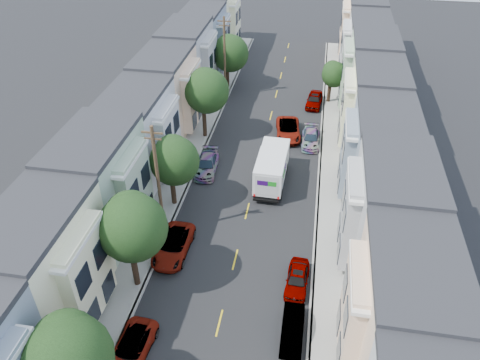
# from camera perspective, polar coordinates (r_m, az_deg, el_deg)

# --- Properties ---
(ground) EXTENTS (160.00, 160.00, 0.00)m
(ground) POSITION_cam_1_polar(r_m,az_deg,el_deg) (36.84, -0.60, -9.69)
(ground) COLOR black
(ground) RESTS_ON ground
(road_slab) EXTENTS (12.00, 70.00, 0.02)m
(road_slab) POSITION_cam_1_polar(r_m,az_deg,el_deg) (48.41, 2.56, 2.91)
(road_slab) COLOR black
(road_slab) RESTS_ON ground
(curb_left) EXTENTS (0.30, 70.00, 0.15)m
(curb_left) POSITION_cam_1_polar(r_m,az_deg,el_deg) (49.34, -4.43, 3.61)
(curb_left) COLOR gray
(curb_left) RESTS_ON ground
(curb_right) EXTENTS (0.30, 70.00, 0.15)m
(curb_right) POSITION_cam_1_polar(r_m,az_deg,el_deg) (48.16, 9.72, 2.27)
(curb_right) COLOR gray
(curb_right) RESTS_ON ground
(sidewalk_left) EXTENTS (2.60, 70.00, 0.15)m
(sidewalk_left) POSITION_cam_1_polar(r_m,az_deg,el_deg) (49.64, -5.89, 3.74)
(sidewalk_left) COLOR gray
(sidewalk_left) RESTS_ON ground
(sidewalk_right) EXTENTS (2.60, 70.00, 0.15)m
(sidewalk_right) POSITION_cam_1_polar(r_m,az_deg,el_deg) (48.21, 11.26, 2.12)
(sidewalk_right) COLOR gray
(sidewalk_right) RESTS_ON ground
(centerline) EXTENTS (0.12, 70.00, 0.01)m
(centerline) POSITION_cam_1_polar(r_m,az_deg,el_deg) (48.41, 2.56, 2.90)
(centerline) COLOR gold
(centerline) RESTS_ON ground
(townhouse_row_left) EXTENTS (5.00, 70.00, 8.50)m
(townhouse_row_left) POSITION_cam_1_polar(r_m,az_deg,el_deg) (50.74, -10.05, 4.02)
(townhouse_row_left) COLOR gray
(townhouse_row_left) RESTS_ON ground
(townhouse_row_right) EXTENTS (5.00, 70.00, 8.50)m
(townhouse_row_right) POSITION_cam_1_polar(r_m,az_deg,el_deg) (48.60, 15.70, 1.58)
(townhouse_row_right) COLOR gray
(townhouse_row_right) RESTS_ON ground
(tree_a) EXTENTS (4.70, 4.70, 7.39)m
(tree_a) POSITION_cam_1_polar(r_m,az_deg,el_deg) (26.87, -20.46, -19.86)
(tree_a) COLOR black
(tree_a) RESTS_ON ground
(tree_b) EXTENTS (4.70, 4.70, 7.94)m
(tree_b) POSITION_cam_1_polar(r_m,az_deg,el_deg) (31.98, -13.10, -5.70)
(tree_b) COLOR black
(tree_b) RESTS_ON ground
(tree_c) EXTENTS (4.23, 4.23, 6.75)m
(tree_c) POSITION_cam_1_polar(r_m,az_deg,el_deg) (39.65, -8.11, 2.29)
(tree_c) COLOR black
(tree_c) RESTS_ON ground
(tree_d) EXTENTS (4.70, 4.70, 7.82)m
(tree_d) POSITION_cam_1_polar(r_m,az_deg,el_deg) (49.35, -4.20, 10.75)
(tree_d) COLOR black
(tree_d) RESTS_ON ground
(tree_e) EXTENTS (4.70, 4.70, 7.00)m
(tree_e) POSITION_cam_1_polar(r_m,az_deg,el_deg) (61.43, -1.29, 15.17)
(tree_e) COLOR black
(tree_e) RESTS_ON ground
(tree_far_r) EXTENTS (3.10, 3.10, 5.23)m
(tree_far_r) POSITION_cam_1_polar(r_m,az_deg,el_deg) (58.78, 11.35, 12.47)
(tree_far_r) COLOR black
(tree_far_r) RESTS_ON ground
(utility_pole_near) EXTENTS (1.60, 0.26, 10.00)m
(utility_pole_near) POSITION_cam_1_polar(r_m,az_deg,el_deg) (36.31, -9.91, -0.39)
(utility_pole_near) COLOR #42301E
(utility_pole_near) RESTS_ON ground
(utility_pole_far) EXTENTS (1.60, 0.26, 10.00)m
(utility_pole_far) POSITION_cam_1_polar(r_m,az_deg,el_deg) (58.47, -1.87, 14.61)
(utility_pole_far) COLOR #42301E
(utility_pole_far) RESTS_ON ground
(fedex_truck) EXTENTS (2.59, 6.72, 3.22)m
(fedex_truck) POSITION_cam_1_polar(r_m,az_deg,el_deg) (43.61, 3.90, 1.57)
(fedex_truck) COLOR silver
(fedex_truck) RESTS_ON ground
(lead_sedan) EXTENTS (3.21, 5.78, 1.53)m
(lead_sedan) POSITION_cam_1_polar(r_m,az_deg,el_deg) (51.78, 5.89, 6.09)
(lead_sedan) COLOR black
(lead_sedan) RESTS_ON ground
(parked_left_b) EXTENTS (2.42, 4.72, 1.28)m
(parked_left_b) POSITION_cam_1_polar(r_m,az_deg,el_deg) (31.76, -13.10, -19.45)
(parked_left_b) COLOR black
(parked_left_b) RESTS_ON ground
(parked_left_c) EXTENTS (2.50, 5.29, 1.46)m
(parked_left_c) POSITION_cam_1_polar(r_m,az_deg,el_deg) (37.27, -8.12, -7.92)
(parked_left_c) COLOR #B1B2B5
(parked_left_c) RESTS_ON ground
(parked_left_d) EXTENTS (2.29, 4.87, 1.43)m
(parked_left_d) POSITION_cam_1_polar(r_m,az_deg,el_deg) (45.93, -4.07, 1.89)
(parked_left_d) COLOR #540B11
(parked_left_d) RESTS_ON ground
(parked_right_a) EXTENTS (1.42, 3.97, 1.32)m
(parked_right_a) POSITION_cam_1_polar(r_m,az_deg,el_deg) (32.02, 6.40, -17.65)
(parked_right_a) COLOR #333435
(parked_right_a) RESTS_ON ground
(parked_right_b) EXTENTS (1.80, 4.22, 1.34)m
(parked_right_b) POSITION_cam_1_polar(r_m,az_deg,el_deg) (34.82, 6.99, -11.89)
(parked_right_b) COLOR silver
(parked_right_b) RESTS_ON ground
(parked_right_c) EXTENTS (1.98, 4.50, 1.34)m
(parked_right_c) POSITION_cam_1_polar(r_m,az_deg,el_deg) (50.71, 8.61, 5.04)
(parked_right_c) COLOR black
(parked_right_c) RESTS_ON ground
(parked_right_d) EXTENTS (2.20, 4.82, 1.52)m
(parked_right_d) POSITION_cam_1_polar(r_m,az_deg,el_deg) (58.77, 9.05, 9.62)
(parked_right_d) COLOR black
(parked_right_d) RESTS_ON ground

